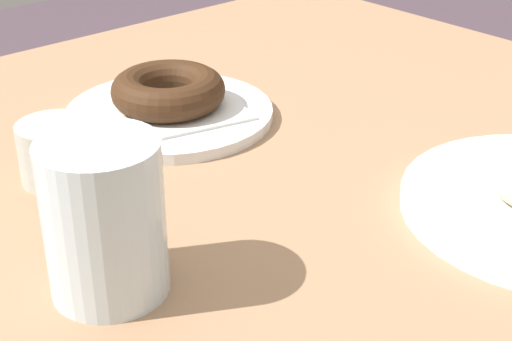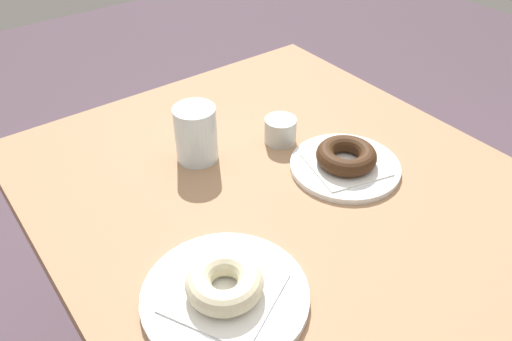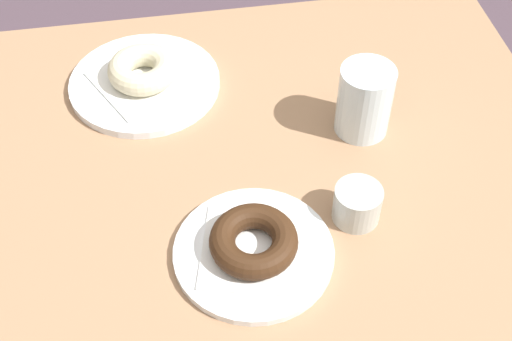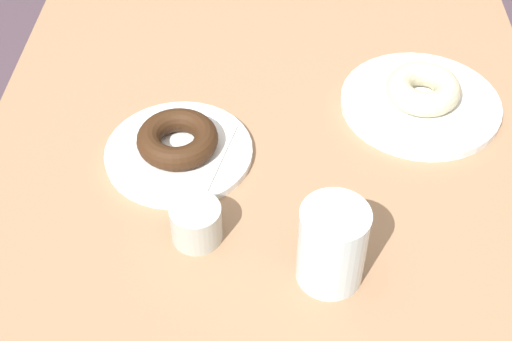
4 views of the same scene
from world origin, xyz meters
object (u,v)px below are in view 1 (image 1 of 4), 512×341
Objects in this scene: plate_chocolate_ring at (170,114)px; donut_chocolate_ring at (168,90)px; water_glass at (104,219)px; sugar_jar at (57,152)px.

donut_chocolate_ring is (0.00, 0.00, 0.03)m from plate_chocolate_ring.
donut_chocolate_ring is 1.03× the size of water_glass.
sugar_jar reaches higher than donut_chocolate_ring.
water_glass reaches higher than sugar_jar.
sugar_jar is (0.14, 0.04, -0.00)m from donut_chocolate_ring.
sugar_jar is at bearing 15.36° from donut_chocolate_ring.
plate_chocolate_ring is 0.03m from donut_chocolate_ring.
sugar_jar is at bearing -107.56° from water_glass.
plate_chocolate_ring is 3.23× the size of sugar_jar.
donut_chocolate_ring reaches higher than plate_chocolate_ring.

